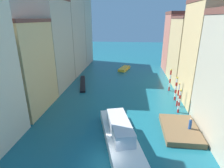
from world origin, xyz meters
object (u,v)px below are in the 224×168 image
(waterfront_dock, at_px, (180,129))
(vaporetto_white, at_px, (120,134))
(person_on_dock, at_px, (190,124))
(mooring_pole_3, at_px, (170,80))
(gondola_black, at_px, (83,83))
(motorboat_0, at_px, (124,69))
(mooring_pole_1, at_px, (178,95))
(mooring_pole_0, at_px, (179,101))
(mooring_pole_2, at_px, (176,88))

(waterfront_dock, height_order, vaporetto_white, vaporetto_white)
(waterfront_dock, bearing_deg, person_on_dock, -14.82)
(mooring_pole_3, relative_size, gondola_black, 0.44)
(motorboat_0, bearing_deg, mooring_pole_1, -66.00)
(mooring_pole_0, height_order, motorboat_0, mooring_pole_0)
(waterfront_dock, xyz_separation_m, vaporetto_white, (-7.65, -2.84, 0.72))
(mooring_pole_3, height_order, motorboat_0, mooring_pole_3)
(person_on_dock, xyz_separation_m, mooring_pole_3, (0.23, 14.78, 0.93))
(gondola_black, bearing_deg, waterfront_dock, -43.87)
(mooring_pole_1, bearing_deg, gondola_black, 154.06)
(gondola_black, bearing_deg, motorboat_0, 55.85)
(person_on_dock, xyz_separation_m, motorboat_0, (-9.51, 29.69, -1.02))
(person_on_dock, distance_m, gondola_black, 24.84)
(person_on_dock, relative_size, mooring_pole_1, 0.36)
(mooring_pole_1, height_order, gondola_black, mooring_pole_1)
(mooring_pole_0, bearing_deg, mooring_pole_2, 84.14)
(mooring_pole_1, bearing_deg, person_on_dock, -91.61)
(waterfront_dock, distance_m, mooring_pole_1, 7.85)
(mooring_pole_2, relative_size, vaporetto_white, 0.37)
(waterfront_dock, xyz_separation_m, person_on_dock, (1.06, -0.28, 1.04))
(mooring_pole_1, relative_size, motorboat_0, 0.72)
(waterfront_dock, xyz_separation_m, motorboat_0, (-8.46, 29.41, 0.02))
(waterfront_dock, relative_size, mooring_pole_2, 1.50)
(waterfront_dock, bearing_deg, gondola_black, 136.13)
(mooring_pole_2, xyz_separation_m, motorboat_0, (-9.92, 19.41, -1.87))
(mooring_pole_1, relative_size, mooring_pole_2, 0.94)
(person_on_dock, bearing_deg, gondola_black, 137.36)
(person_on_dock, height_order, mooring_pole_0, mooring_pole_0)
(person_on_dock, relative_size, motorboat_0, 0.26)
(motorboat_0, bearing_deg, waterfront_dock, -73.96)
(vaporetto_white, distance_m, gondola_black, 21.60)
(mooring_pole_0, bearing_deg, mooring_pole_1, 82.37)
(mooring_pole_3, xyz_separation_m, vaporetto_white, (-8.94, -17.34, -1.25))
(mooring_pole_1, bearing_deg, vaporetto_white, -130.71)
(mooring_pole_0, distance_m, mooring_pole_3, 9.21)
(gondola_black, bearing_deg, mooring_pole_2, -19.29)
(waterfront_dock, height_order, gondola_black, waterfront_dock)
(waterfront_dock, relative_size, gondola_black, 0.64)
(mooring_pole_0, xyz_separation_m, mooring_pole_2, (0.48, 4.70, 0.27))
(mooring_pole_1, xyz_separation_m, gondola_black, (-18.47, 8.99, -1.90))
(vaporetto_white, height_order, motorboat_0, vaporetto_white)
(mooring_pole_3, xyz_separation_m, gondola_black, (-18.48, 2.03, -2.13))
(motorboat_0, bearing_deg, person_on_dock, -72.23)
(mooring_pole_1, distance_m, motorboat_0, 24.00)
(mooring_pole_3, bearing_deg, person_on_dock, -90.87)
(mooring_pole_1, xyz_separation_m, mooring_pole_2, (0.18, 2.46, 0.15))
(waterfront_dock, relative_size, mooring_pole_0, 1.71)
(mooring_pole_1, distance_m, gondola_black, 20.63)
(mooring_pole_2, relative_size, gondola_black, 0.43)
(person_on_dock, xyz_separation_m, mooring_pole_1, (0.22, 7.82, 0.70))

